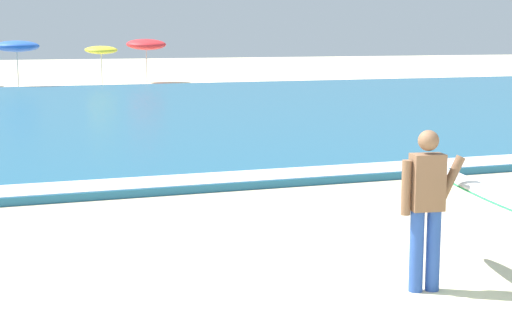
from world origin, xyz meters
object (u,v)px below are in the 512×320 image
object	(u,v)px
surfer_with_board	(448,195)
beach_umbrella_4	(17,46)
beach_umbrella_5	(101,50)
beach_umbrella_6	(146,44)

from	to	relation	value
surfer_with_board	beach_umbrella_4	distance (m)	35.07
beach_umbrella_5	surfer_with_board	bearing A→B (deg)	-93.51
beach_umbrella_4	beach_umbrella_5	size ratio (longest dim) A/B	1.12
beach_umbrella_4	beach_umbrella_5	bearing A→B (deg)	12.36
surfer_with_board	beach_umbrella_6	xyz separation A→B (m)	(4.92, 37.35, 1.07)
beach_umbrella_4	surfer_with_board	bearing A→B (deg)	-86.54
surfer_with_board	beach_umbrella_5	distance (m)	36.01
beach_umbrella_4	beach_umbrella_6	size ratio (longest dim) A/B	0.95
beach_umbrella_4	beach_umbrella_6	world-z (taller)	beach_umbrella_6
beach_umbrella_4	beach_umbrella_6	distance (m)	7.42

